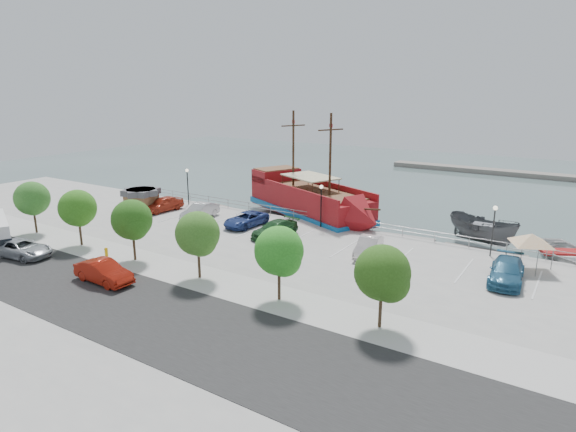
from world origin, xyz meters
The scene contains 32 objects.
ground centered at (0.00, 0.00, -1.00)m, with size 160.00×160.00×0.00m, color #435553.
land_slab centered at (0.00, -21.00, -0.60)m, with size 100.00×58.00×1.20m, color #969694.
street centered at (0.00, -16.00, 0.01)m, with size 100.00×8.00×0.04m, color black.
sidewalk centered at (0.00, -10.00, 0.01)m, with size 100.00×4.00×0.05m, color #B7B7B6.
seawall_railing centered at (0.00, 7.80, 0.53)m, with size 50.00×0.06×1.00m.
far_shore centered at (10.00, 55.00, -0.60)m, with size 40.00×3.00×0.80m, color gray.
pirate_ship centered at (-3.02, 10.98, 1.10)m, with size 20.04×12.82×12.55m.
patrol_boat centered at (14.34, 11.68, 0.39)m, with size 2.71×7.20×2.79m, color #4F5255.
speedboat centered at (21.28, 10.63, -0.26)m, with size 5.13×7.18×1.49m, color silver.
dock_west centered at (-14.66, 9.20, -0.82)m, with size 6.38×1.82×0.36m, color gray.
dock_mid centered at (6.78, 9.20, -0.79)m, with size 7.52×2.15×0.43m, color gray.
dock_east centered at (15.00, 9.20, -0.80)m, with size 7.15×2.04×0.41m, color gray.
shed centered at (-19.93, 1.11, 1.38)m, with size 3.74×3.74×2.58m.
canopy_tent centered at (19.00, 5.08, 2.79)m, with size 4.95×4.95×3.20m.
street_van centered at (-16.41, -14.48, 0.72)m, with size 2.40×5.21×1.45m, color #989DA4.
street_sedan centered at (-6.15, -14.31, 0.80)m, with size 1.69×4.84×1.59m, color #9D190B.
fire_hydrant centered at (-10.53, -10.80, 0.45)m, with size 0.29×0.29×0.83m.
lamp_post_left centered at (-18.00, 6.50, 2.94)m, with size 0.36×0.36×4.28m.
lamp_post_mid centered at (0.00, 6.50, 2.94)m, with size 0.36×0.36×4.28m.
lamp_post_right centered at (16.00, 6.50, 2.94)m, with size 0.36×0.36×4.28m.
tree_a centered at (-21.85, -10.07, 3.30)m, with size 3.30×3.20×5.00m.
tree_b centered at (-14.85, -10.07, 3.30)m, with size 3.30×3.20×5.00m.
tree_c centered at (-7.85, -10.07, 3.30)m, with size 3.30×3.20×5.00m.
tree_d centered at (-0.85, -10.07, 3.30)m, with size 3.30×3.20×5.00m.
tree_e centered at (6.15, -10.07, 3.30)m, with size 3.30×3.20×5.00m.
tree_f centered at (13.15, -10.07, 3.30)m, with size 3.30×3.20×5.00m.
parked_car_a centered at (-18.11, 2.56, 0.83)m, with size 1.97×4.89×1.66m, color #B4341E.
parked_car_b centered at (-12.37, 2.39, 0.81)m, with size 1.72×4.92×1.62m, color #BBBBBB.
parked_car_c centered at (-6.44, 2.69, 0.72)m, with size 2.38×5.16×1.43m, color navy.
parked_car_d centered at (-2.02, 1.30, 0.74)m, with size 2.09×5.13×1.49m, color #205126.
parked_car_f centered at (7.42, 1.24, 0.77)m, with size 1.63×4.67×1.54m, color silver.
parked_car_h centered at (18.01, 1.29, 0.79)m, with size 2.22×5.46×1.58m, color #2A6386.
Camera 1 is at (22.19, -34.20, 13.44)m, focal length 30.00 mm.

